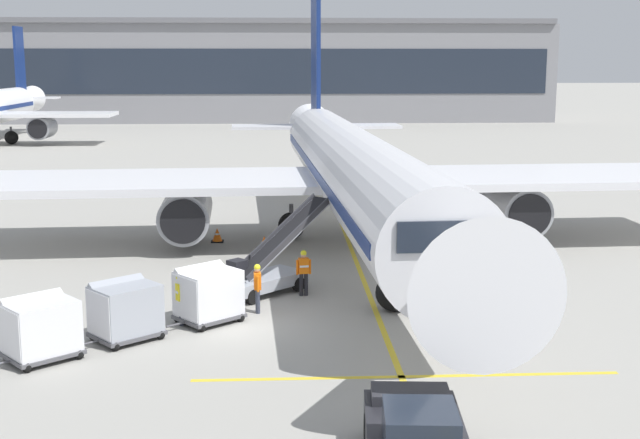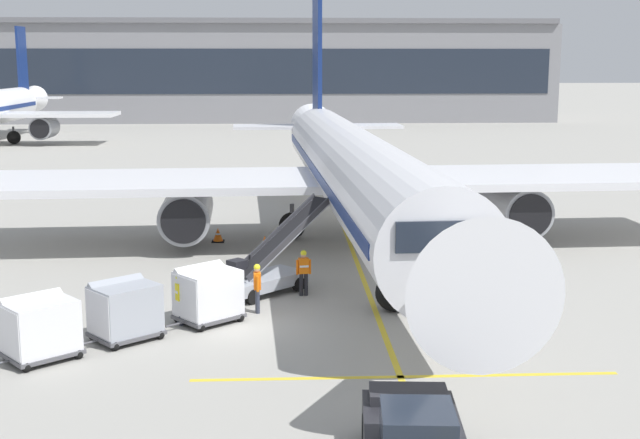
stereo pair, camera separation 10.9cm
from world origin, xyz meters
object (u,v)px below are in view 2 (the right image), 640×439
(parked_airplane, at_px, (352,169))
(ground_crew_by_loader, at_px, (257,285))
(baggage_cart_third, at_px, (40,327))
(ground_crew_marshaller, at_px, (179,296))
(safety_cone_engine_keepout, at_px, (265,244))
(baggage_cart_second, at_px, (124,309))
(baggage_cart_lead, at_px, (207,293))
(ground_crew_by_carts, at_px, (304,270))
(safety_cone_wingtip, at_px, (218,235))
(belt_loader, at_px, (266,269))

(parked_airplane, relative_size, ground_crew_by_loader, 26.27)
(baggage_cart_third, distance_m, ground_crew_marshaller, 4.86)
(parked_airplane, distance_m, safety_cone_engine_keepout, 5.62)
(baggage_cart_second, distance_m, baggage_cart_third, 2.74)
(parked_airplane, xyz_separation_m, baggage_cart_lead, (-5.90, -12.57, -2.55))
(parked_airplane, bearing_deg, baggage_cart_second, -120.30)
(ground_crew_by_loader, height_order, ground_crew_by_carts, same)
(baggage_cart_third, xyz_separation_m, ground_crew_marshaller, (3.71, 3.14, -0.00))
(parked_airplane, height_order, ground_crew_marshaller, parked_airplane)
(baggage_cart_third, relative_size, ground_crew_by_loader, 1.49)
(parked_airplane, relative_size, safety_cone_engine_keepout, 62.21)
(ground_crew_by_loader, bearing_deg, ground_crew_marshaller, -154.07)
(baggage_cart_second, relative_size, safety_cone_wingtip, 3.80)
(baggage_cart_second, height_order, safety_cone_engine_keepout, baggage_cart_second)
(safety_cone_engine_keepout, relative_size, safety_cone_wingtip, 1.08)
(ground_crew_by_carts, bearing_deg, parked_airplane, 74.82)
(ground_crew_by_loader, relative_size, safety_cone_engine_keepout, 2.37)
(belt_loader, bearing_deg, parked_airplane, 66.25)
(safety_cone_engine_keepout, bearing_deg, baggage_cart_third, -114.42)
(ground_crew_by_carts, relative_size, safety_cone_wingtip, 2.55)
(baggage_cart_second, distance_m, safety_cone_engine_keepout, 12.99)
(baggage_cart_third, bearing_deg, baggage_cart_lead, 36.50)
(baggage_cart_lead, relative_size, ground_crew_marshaller, 1.49)
(baggage_cart_second, bearing_deg, ground_crew_marshaller, 43.02)
(baggage_cart_second, height_order, safety_cone_wingtip, baggage_cart_second)
(belt_loader, bearing_deg, baggage_cart_second, -129.74)
(parked_airplane, relative_size, baggage_cart_lead, 17.61)
(baggage_cart_lead, bearing_deg, ground_crew_by_carts, 42.77)
(baggage_cart_lead, height_order, safety_cone_wingtip, baggage_cart_lead)
(baggage_cart_third, bearing_deg, baggage_cart_second, 38.09)
(ground_crew_marshaller, bearing_deg, safety_cone_wingtip, 88.60)
(belt_loader, xyz_separation_m, ground_crew_by_loader, (-0.28, -2.58, 0.08))
(parked_airplane, distance_m, safety_cone_wingtip, 7.24)
(belt_loader, relative_size, baggage_cart_second, 1.74)
(parked_airplane, height_order, baggage_cart_lead, parked_airplane)
(baggage_cart_second, xyz_separation_m, ground_crew_by_loader, (4.10, 2.69, -0.00))
(parked_airplane, relative_size, baggage_cart_second, 17.61)
(baggage_cart_lead, height_order, ground_crew_by_loader, baggage_cart_lead)
(parked_airplane, distance_m, baggage_cart_lead, 14.12)
(ground_crew_marshaller, bearing_deg, baggage_cart_second, -136.98)
(belt_loader, height_order, ground_crew_by_loader, belt_loader)
(baggage_cart_second, bearing_deg, baggage_cart_lead, 35.04)
(ground_crew_by_carts, bearing_deg, safety_cone_wingtip, 111.87)
(baggage_cart_lead, height_order, ground_crew_by_carts, baggage_cart_lead)
(baggage_cart_third, bearing_deg, safety_cone_engine_keepout, 65.58)
(baggage_cart_lead, xyz_separation_m, ground_crew_marshaller, (-0.90, -0.27, -0.00))
(belt_loader, distance_m, safety_cone_engine_keepout, 7.04)
(ground_crew_by_loader, height_order, ground_crew_marshaller, same)
(baggage_cart_third, bearing_deg, ground_crew_marshaller, 40.24)
(safety_cone_wingtip, bearing_deg, baggage_cart_second, -97.34)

